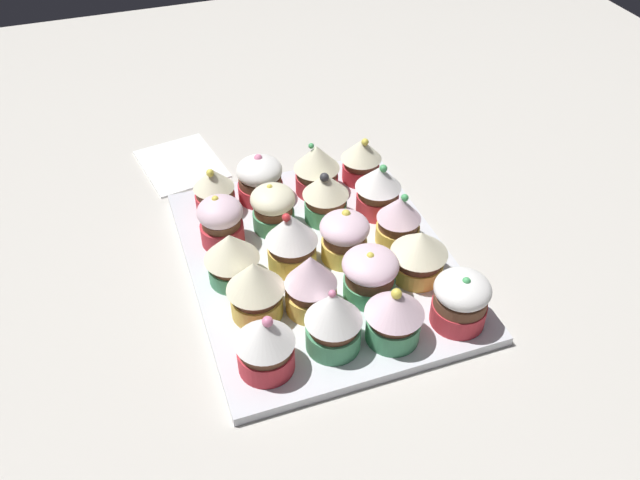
{
  "coord_description": "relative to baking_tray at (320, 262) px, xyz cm",
  "views": [
    {
      "loc": [
        56.69,
        -19.91,
        56.5
      ],
      "look_at": [
        0.0,
        0.0,
        4.2
      ],
      "focal_mm": 37.03,
      "sensor_mm": 36.0,
      "label": 1
    }
  ],
  "objects": [
    {
      "name": "ground_plane",
      "position": [
        0.0,
        0.0,
        -2.1
      ],
      "size": [
        180.0,
        180.0,
        3.0
      ],
      "primitive_type": "cube",
      "color": "beige"
    },
    {
      "name": "baking_tray",
      "position": [
        0.0,
        0.0,
        0.0
      ],
      "size": [
        38.32,
        31.35,
        1.2
      ],
      "color": "silver",
      "rests_on": "ground_plane"
    },
    {
      "name": "cupcake_0",
      "position": [
        -13.73,
        -9.96,
        3.96
      ],
      "size": [
        5.4,
        5.4,
        6.98
      ],
      "color": "#D1333D",
      "rests_on": "baking_tray"
    },
    {
      "name": "cupcake_1",
      "position": [
        -7.13,
        -10.55,
        3.95
      ],
      "size": [
        5.71,
        5.71,
        6.85
      ],
      "color": "#D1333D",
      "rests_on": "baking_tray"
    },
    {
      "name": "cupcake_2",
      "position": [
        0.34,
        -10.89,
        4.25
      ],
      "size": [
        6.52,
        6.52,
        6.9
      ],
      "color": "#4C9E6B",
      "rests_on": "baking_tray"
    },
    {
      "name": "cupcake_3",
      "position": [
        6.24,
        -9.69,
        4.65
      ],
      "size": [
        6.5,
        6.5,
        7.64
      ],
      "color": "#EFC651",
      "rests_on": "baking_tray"
    },
    {
      "name": "cupcake_4",
      "position": [
        13.92,
        -10.79,
        4.27
      ],
      "size": [
        6.22,
        6.22,
        7.54
      ],
      "color": "#D1333D",
      "rests_on": "baking_tray"
    },
    {
      "name": "cupcake_5",
      "position": [
        -14.45,
        -3.55,
        3.74
      ],
      "size": [
        6.19,
        6.19,
        6.63
      ],
      "color": "#D1333D",
      "rests_on": "baking_tray"
    },
    {
      "name": "cupcake_6",
      "position": [
        -7.69,
        -3.64,
        3.82
      ],
      "size": [
        5.75,
        5.75,
        6.47
      ],
      "color": "#4C9E6B",
      "rests_on": "baking_tray"
    },
    {
      "name": "cupcake_7",
      "position": [
        -0.17,
        -3.58,
        4.63
      ],
      "size": [
        6.31,
        6.31,
        8.11
      ],
      "color": "#EFC651",
      "rests_on": "baking_tray"
    },
    {
      "name": "cupcake_8",
      "position": [
        7.54,
        -3.72,
        4.58
      ],
      "size": [
        5.87,
        5.87,
        7.89
      ],
      "color": "#EFC651",
      "rests_on": "baking_tray"
    },
    {
      "name": "cupcake_9",
      "position": [
        13.5,
        -3.26,
        4.63
      ],
      "size": [
        6.13,
        6.13,
        8.16
      ],
      "color": "#4C9E6B",
      "rests_on": "baking_tray"
    },
    {
      "name": "cupcake_10",
      "position": [
        -13.33,
        4.2,
        4.4
      ],
      "size": [
        6.28,
        6.28,
        7.61
      ],
      "color": "#D1333D",
      "rests_on": "baking_tray"
    },
    {
      "name": "cupcake_11",
      "position": [
        -7.28,
        3.33,
        4.27
      ],
      "size": [
        6.03,
        6.03,
        7.42
      ],
      "color": "#4C9E6B",
      "rests_on": "baking_tray"
    },
    {
      "name": "cupcake_12",
      "position": [
        0.71,
        2.88,
        3.92
      ],
      "size": [
        6.06,
        6.06,
        6.71
      ],
      "color": "#EFC651",
      "rests_on": "baking_tray"
    },
    {
      "name": "cupcake_13",
      "position": [
        7.67,
        3.32,
        3.85
      ],
      "size": [
        6.5,
        6.5,
        6.52
      ],
      "color": "#4C9E6B",
      "rests_on": "baking_tray"
    },
    {
      "name": "cupcake_14",
      "position": [
        14.57,
        3.22,
        4.26
      ],
      "size": [
        6.4,
        6.4,
        7.38
      ],
      "color": "#4C9E6B",
      "rests_on": "baking_tray"
    },
    {
      "name": "cupcake_15",
      "position": [
        -13.92,
        10.99,
        4.04
      ],
      "size": [
        5.69,
        5.69,
        6.9
      ],
      "color": "#D1333D",
      "rests_on": "baking_tray"
    },
    {
      "name": "cupcake_16",
      "position": [
        -6.34,
        10.3,
        4.32
      ],
      "size": [
        6.08,
        6.08,
        7.48
      ],
      "color": "#D1333D",
      "rests_on": "baking_tray"
    },
    {
      "name": "cupcake_17",
      "position": [
        -0.12,
        10.39,
        4.03
      ],
      "size": [
        5.55,
        5.55,
        7.13
      ],
      "color": "#EFC651",
      "rests_on": "baking_tray"
    },
    {
      "name": "cupcake_18",
      "position": [
        6.66,
        9.96,
        4.14
      ],
      "size": [
        6.77,
        6.77,
        6.71
      ],
      "color": "#EFC651",
      "rests_on": "baking_tray"
    },
    {
      "name": "cupcake_19",
      "position": [
        14.76,
        11.05,
        3.92
      ],
      "size": [
        6.24,
        6.24,
        6.82
      ],
      "color": "#D1333D",
      "rests_on": "baking_tray"
    },
    {
      "name": "napkin",
      "position": [
        -27.71,
        -12.37,
        -0.3
      ],
      "size": [
        14.9,
        12.89,
        0.6
      ],
      "primitive_type": "cube",
      "rotation": [
        0.0,
        0.0,
        0.17
      ],
      "color": "white",
      "rests_on": "ground_plane"
    }
  ]
}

